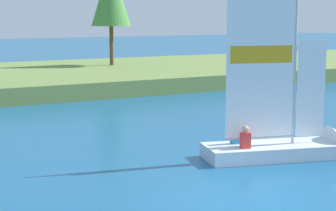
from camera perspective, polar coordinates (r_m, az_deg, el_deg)
ground_plane at (r=14.07m, az=7.99°, el=-9.09°), size 200.00×200.00×0.00m
sailboat at (r=18.51m, az=13.08°, el=-3.55°), size 5.33×2.77×6.11m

